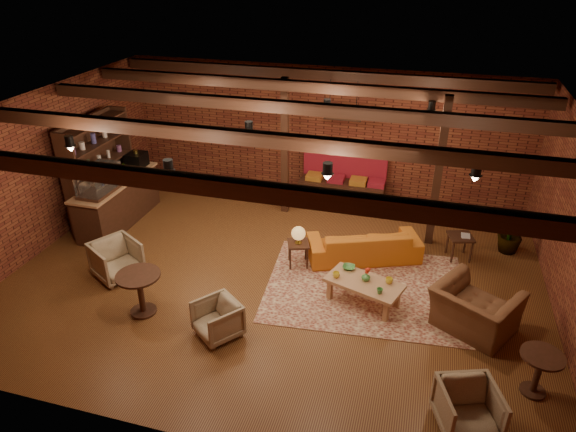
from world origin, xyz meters
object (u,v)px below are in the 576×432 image
(side_table_book, at_px, (461,237))
(armchair_b, at_px, (217,318))
(armchair_a, at_px, (116,258))
(round_table_right, at_px, (539,368))
(round_table_left, at_px, (140,287))
(coffee_table, at_px, (364,284))
(sofa, at_px, (364,244))
(plant_tall, at_px, (520,195))
(armchair_right, at_px, (476,303))
(side_table_lamp, at_px, (298,236))
(armchair_far, at_px, (469,407))

(side_table_book, bearing_deg, armchair_b, -137.31)
(armchair_a, bearing_deg, round_table_right, -67.20)
(round_table_left, xyz_separation_m, round_table_right, (6.31, -0.12, -0.07))
(round_table_left, distance_m, side_table_book, 6.27)
(coffee_table, height_order, side_table_book, coffee_table)
(sofa, relative_size, coffee_table, 1.53)
(round_table_left, distance_m, plant_tall, 7.45)
(armchair_right, bearing_deg, round_table_right, 154.77)
(side_table_lamp, relative_size, plant_tall, 0.33)
(armchair_right, distance_m, plant_tall, 3.02)
(armchair_far, bearing_deg, sofa, 96.99)
(side_table_lamp, distance_m, armchair_right, 3.46)
(armchair_right, bearing_deg, armchair_far, 116.65)
(armchair_b, xyz_separation_m, round_table_right, (4.82, 0.07, 0.12))
(armchair_a, bearing_deg, armchair_right, -57.71)
(sofa, relative_size, round_table_right, 3.22)
(sofa, xyz_separation_m, round_table_right, (2.88, -2.93, 0.14))
(armchair_right, relative_size, armchair_far, 1.62)
(coffee_table, distance_m, armchair_right, 1.88)
(armchair_a, xyz_separation_m, armchair_far, (6.38, -1.90, -0.03))
(side_table_lamp, xyz_separation_m, round_table_left, (-2.22, -2.19, -0.13))
(side_table_book, bearing_deg, armchair_right, -85.10)
(coffee_table, distance_m, side_table_lamp, 1.69)
(round_table_right, bearing_deg, side_table_book, 106.18)
(sofa, relative_size, side_table_book, 3.87)
(round_table_left, relative_size, armchair_right, 0.64)
(armchair_far, bearing_deg, armchair_b, 148.14)
(armchair_right, bearing_deg, plant_tall, -75.34)
(sofa, bearing_deg, armchair_far, 94.47)
(armchair_far, bearing_deg, side_table_book, 71.04)
(round_table_left, xyz_separation_m, armchair_b, (1.49, -0.19, -0.19))
(armchair_b, bearing_deg, sofa, 94.81)
(armchair_far, bearing_deg, round_table_left, 149.55)
(armchair_a, distance_m, armchair_far, 6.65)
(side_table_lamp, height_order, plant_tall, plant_tall)
(armchair_a, height_order, round_table_right, armchair_a)
(coffee_table, relative_size, side_table_lamp, 1.69)
(round_table_right, relative_size, plant_tall, 0.26)
(side_table_lamp, xyz_separation_m, round_table_right, (4.09, -2.30, -0.20))
(round_table_left, xyz_separation_m, armchair_right, (5.50, 1.08, 0.00))
(side_table_lamp, relative_size, armchair_a, 1.06)
(armchair_right, distance_m, side_table_book, 2.26)
(armchair_right, xyz_separation_m, round_table_right, (0.81, -1.19, -0.07))
(side_table_book, bearing_deg, armchair_far, -89.43)
(round_table_left, xyz_separation_m, armchair_far, (5.35, -1.03, -0.15))
(round_table_left, distance_m, armchair_a, 1.35)
(armchair_a, xyz_separation_m, round_table_right, (7.33, -0.99, 0.06))
(side_table_lamp, distance_m, round_table_left, 3.12)
(sofa, xyz_separation_m, armchair_right, (2.07, -1.73, 0.21))
(sofa, xyz_separation_m, plant_tall, (2.88, 1.07, 0.99))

